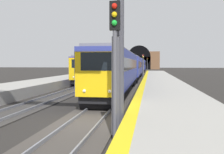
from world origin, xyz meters
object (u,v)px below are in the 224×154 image
(railway_signal_near, at_px, (115,58))
(train_main_approaching, at_px, (136,66))
(train_adjacent_platform, at_px, (110,67))
(railway_signal_mid, at_px, (143,65))
(railway_signal_far, at_px, (147,63))

(railway_signal_near, bearing_deg, train_main_approaching, -177.72)
(train_adjacent_platform, relative_size, railway_signal_mid, 9.24)
(train_main_approaching, height_order, railway_signal_near, railway_signal_near)
(train_adjacent_platform, xyz_separation_m, railway_signal_mid, (-4.22, -6.74, 0.46))
(train_main_approaching, height_order, railway_signal_mid, railway_signal_mid)
(railway_signal_near, xyz_separation_m, railway_signal_mid, (35.00, 0.00, -0.43))
(railway_signal_mid, bearing_deg, railway_signal_near, 0.00)
(train_main_approaching, bearing_deg, railway_signal_near, 1.90)
(train_adjacent_platform, bearing_deg, train_main_approaching, 137.64)
(train_main_approaching, distance_m, railway_signal_far, 49.75)
(railway_signal_near, bearing_deg, railway_signal_far, -180.00)
(railway_signal_near, distance_m, railway_signal_mid, 35.00)
(train_adjacent_platform, distance_m, railway_signal_near, 39.81)
(train_main_approaching, xyz_separation_m, railway_signal_mid, (-9.65, -1.78, 0.37))
(train_main_approaching, height_order, train_adjacent_platform, train_main_approaching)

